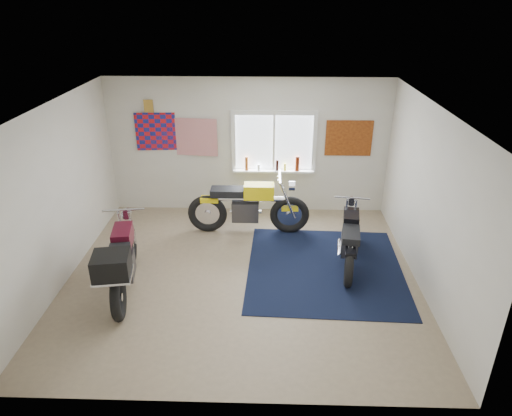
{
  "coord_description": "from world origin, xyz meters",
  "views": [
    {
      "loc": [
        0.41,
        -6.12,
        4.11
      ],
      "look_at": [
        0.21,
        0.4,
        1.01
      ],
      "focal_mm": 32.0,
      "sensor_mm": 36.0,
      "label": 1
    }
  ],
  "objects_px": {
    "black_chrome_bike": "(349,240)",
    "maroon_tourer": "(121,262)",
    "yellow_triumph": "(248,207)",
    "navy_rug": "(325,268)"
  },
  "relations": [
    {
      "from": "black_chrome_bike",
      "to": "yellow_triumph",
      "type": "bearing_deg",
      "value": 67.31
    },
    {
      "from": "yellow_triumph",
      "to": "black_chrome_bike",
      "type": "distance_m",
      "value": 2.01
    },
    {
      "from": "yellow_triumph",
      "to": "black_chrome_bike",
      "type": "bearing_deg",
      "value": -31.34
    },
    {
      "from": "yellow_triumph",
      "to": "black_chrome_bike",
      "type": "height_order",
      "value": "yellow_triumph"
    },
    {
      "from": "navy_rug",
      "to": "maroon_tourer",
      "type": "bearing_deg",
      "value": -165.86
    },
    {
      "from": "yellow_triumph",
      "to": "maroon_tourer",
      "type": "bearing_deg",
      "value": -130.75
    },
    {
      "from": "black_chrome_bike",
      "to": "maroon_tourer",
      "type": "xyz_separation_m",
      "value": [
        -3.47,
        -0.98,
        0.13
      ]
    },
    {
      "from": "yellow_triumph",
      "to": "black_chrome_bike",
      "type": "relative_size",
      "value": 1.18
    },
    {
      "from": "navy_rug",
      "to": "yellow_triumph",
      "type": "height_order",
      "value": "yellow_triumph"
    },
    {
      "from": "maroon_tourer",
      "to": "yellow_triumph",
      "type": "bearing_deg",
      "value": -50.31
    }
  ]
}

